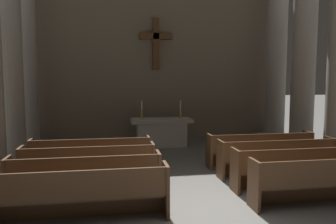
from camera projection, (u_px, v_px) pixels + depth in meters
ground_plane at (210, 212)px, 6.17m from camera, size 80.00×80.00×0.00m
pew_left_row_1 at (81, 195)px, 5.70m from camera, size 2.98×0.50×0.95m
pew_left_row_2 at (86, 178)px, 6.66m from camera, size 2.98×0.50×0.95m
pew_left_row_3 at (89, 166)px, 7.61m from camera, size 2.98×0.50×0.95m
pew_left_row_4 at (91, 156)px, 8.56m from camera, size 2.98×0.50×0.95m
pew_right_row_1 at (326, 181)px, 6.47m from camera, size 2.98×0.50×0.95m
pew_right_row_2 at (298, 168)px, 7.42m from camera, size 2.98×0.50×0.95m
pew_right_row_3 at (277, 158)px, 8.37m from camera, size 2.98×0.50×0.95m
pew_right_row_4 at (260, 150)px, 9.32m from camera, size 2.98×0.50×0.95m
column_left_third at (8, 57)px, 9.85m from camera, size 1.18×1.18×6.33m
column_right_third at (304, 60)px, 11.42m from camera, size 1.18×1.18×6.33m
column_left_fourth at (25, 60)px, 11.76m from camera, size 1.18×1.18×6.33m
column_right_fourth at (276, 62)px, 13.34m from camera, size 1.18×1.18×6.33m
altar at (161, 132)px, 12.11m from camera, size 2.20×0.90×1.01m
candlestick_left at (142, 113)px, 11.93m from camera, size 0.16×0.16×0.65m
candlestick_right at (180, 112)px, 12.16m from camera, size 0.16×0.16×0.65m
apse_with_cross at (155, 53)px, 13.46m from camera, size 10.73×0.49×6.91m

